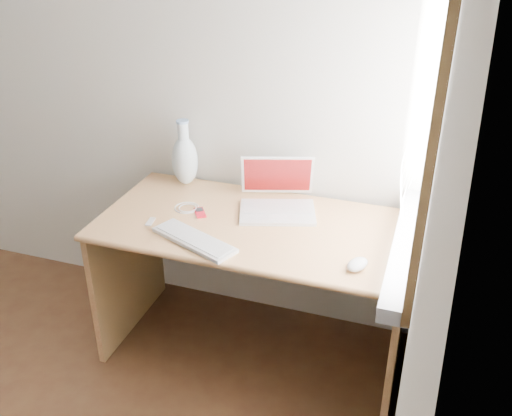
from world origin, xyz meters
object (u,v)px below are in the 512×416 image
(laptop, at_px, (281,199))
(external_keyboard, at_px, (194,240))
(vase, at_px, (185,159))
(desk, at_px, (260,253))

(laptop, xyz_separation_m, external_keyboard, (-0.26, -0.39, -0.04))
(laptop, relative_size, external_keyboard, 0.95)
(laptop, distance_m, external_keyboard, 0.47)
(vase, bearing_deg, external_keyboard, -61.85)
(external_keyboard, bearing_deg, desk, 82.02)
(laptop, height_order, vase, vase)
(laptop, bearing_deg, external_keyboard, -141.17)
(desk, xyz_separation_m, vase, (-0.46, 0.20, 0.34))
(desk, distance_m, laptop, 0.28)
(desk, height_order, laptop, laptop)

